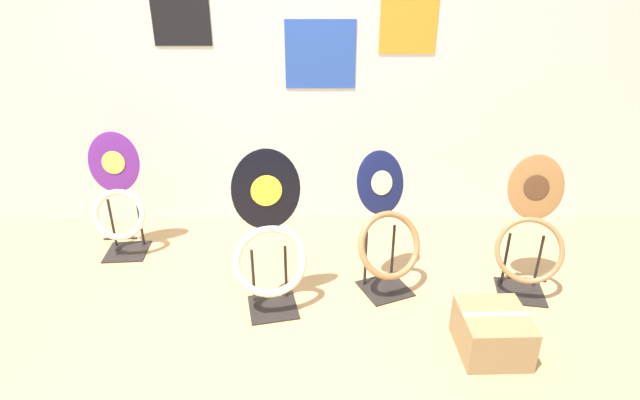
# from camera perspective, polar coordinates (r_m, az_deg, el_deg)

# --- Properties ---
(wall_back) EXTENTS (8.00, 0.07, 2.60)m
(wall_back) POSITION_cam_1_polar(r_m,az_deg,el_deg) (3.70, -4.64, 16.55)
(wall_back) COLOR silver
(wall_back) RESTS_ON ground_plane
(toilet_seat_display_jazz_black) EXTENTS (0.45, 0.33, 0.98)m
(toilet_seat_display_jazz_black) POSITION_cam_1_polar(r_m,az_deg,el_deg) (2.81, -5.79, -4.86)
(toilet_seat_display_jazz_black) COLOR black
(toilet_seat_display_jazz_black) RESTS_ON ground_plane
(toilet_seat_display_purple_note) EXTENTS (0.37, 0.30, 0.86)m
(toilet_seat_display_purple_note) POSITION_cam_1_polar(r_m,az_deg,el_deg) (3.67, -22.05, -0.25)
(toilet_seat_display_purple_note) COLOR black
(toilet_seat_display_purple_note) RESTS_ON ground_plane
(toilet_seat_display_navy_moon) EXTENTS (0.47, 0.45, 0.87)m
(toilet_seat_display_navy_moon) POSITION_cam_1_polar(r_m,az_deg,el_deg) (3.03, 7.62, -3.61)
(toilet_seat_display_navy_moon) COLOR black
(toilet_seat_display_navy_moon) RESTS_ON ground_plane
(toilet_seat_display_woodgrain) EXTENTS (0.43, 0.35, 0.86)m
(toilet_seat_display_woodgrain) POSITION_cam_1_polar(r_m,az_deg,el_deg) (3.23, 22.89, -3.84)
(toilet_seat_display_woodgrain) COLOR black
(toilet_seat_display_woodgrain) RESTS_ON ground_plane
(storage_box) EXTENTS (0.35, 0.36, 0.23)m
(storage_box) POSITION_cam_1_polar(r_m,az_deg,el_deg) (2.84, 19.06, -14.10)
(storage_box) COLOR #93754C
(storage_box) RESTS_ON ground_plane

